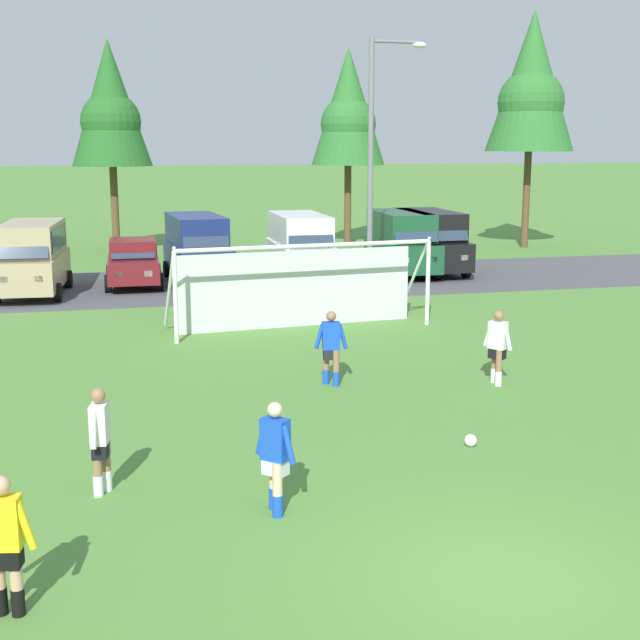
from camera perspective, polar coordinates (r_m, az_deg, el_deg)
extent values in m
plane|color=#518438|center=(24.70, -3.14, -0.51)|extent=(400.00, 400.00, 0.00)
cube|color=#4C4C51|center=(32.71, -5.82, 2.43)|extent=(52.00, 8.40, 0.01)
sphere|color=white|center=(15.31, 9.95, -7.87)|extent=(0.22, 0.22, 0.22)
sphere|color=black|center=(15.31, 9.95, -7.85)|extent=(0.08, 0.08, 0.08)
sphere|color=red|center=(15.33, 10.16, -7.84)|extent=(0.07, 0.07, 0.07)
cylinder|color=white|center=(25.09, 7.16, 2.44)|extent=(0.12, 0.12, 2.44)
cylinder|color=white|center=(22.83, -9.55, 1.47)|extent=(0.12, 0.12, 2.44)
cylinder|color=white|center=(23.53, -0.81, 4.93)|extent=(7.30, 0.82, 0.12)
cylinder|color=white|center=(25.87, 6.28, 3.01)|extent=(0.27, 1.94, 2.46)
cylinder|color=white|center=(23.68, -9.94, 2.11)|extent=(0.27, 1.94, 2.46)
cube|color=silver|center=(24.66, -1.54, 2.08)|extent=(6.93, 0.70, 2.20)
cylinder|color=tan|center=(10.51, -19.45, -16.05)|extent=(0.14, 0.14, 0.80)
cylinder|color=black|center=(10.71, -20.38, -17.03)|extent=(0.15, 0.15, 0.32)
cylinder|color=black|center=(10.62, -19.36, -17.20)|extent=(0.15, 0.15, 0.32)
cube|color=black|center=(10.41, -20.09, -14.40)|extent=(0.38, 0.28, 0.28)
cube|color=yellow|center=(10.26, -20.24, -12.48)|extent=(0.42, 0.31, 0.60)
sphere|color=tan|center=(10.09, -20.41, -10.25)|extent=(0.22, 0.22, 0.22)
cylinder|color=yellow|center=(10.16, -18.92, -12.76)|extent=(0.24, 0.13, 0.55)
cylinder|color=beige|center=(12.57, -3.07, -10.69)|extent=(0.14, 0.14, 0.80)
cylinder|color=beige|center=(12.32, -2.83, -11.17)|extent=(0.14, 0.14, 0.80)
cylinder|color=blue|center=(12.66, -3.06, -11.69)|extent=(0.15, 0.15, 0.32)
cylinder|color=blue|center=(12.41, -2.82, -12.19)|extent=(0.15, 0.15, 0.32)
cube|color=silver|center=(12.32, -2.97, -9.55)|extent=(0.40, 0.40, 0.28)
cube|color=blue|center=(12.19, -2.99, -7.88)|extent=(0.44, 0.44, 0.60)
sphere|color=beige|center=(12.06, -3.01, -5.96)|extent=(0.22, 0.22, 0.22)
cylinder|color=blue|center=(12.37, -3.84, -7.71)|extent=(0.22, 0.23, 0.55)
cylinder|color=blue|center=(12.04, -2.11, -8.24)|extent=(0.22, 0.23, 0.55)
cylinder|color=#936B4C|center=(18.68, 1.07, -3.20)|extent=(0.14, 0.14, 0.80)
cylinder|color=#936B4C|center=(18.84, 0.40, -3.07)|extent=(0.14, 0.14, 0.80)
cylinder|color=blue|center=(18.74, 1.07, -3.91)|extent=(0.15, 0.15, 0.32)
cylinder|color=blue|center=(18.90, 0.40, -3.77)|extent=(0.15, 0.15, 0.32)
cube|color=black|center=(18.68, 0.74, -2.18)|extent=(0.37, 0.27, 0.28)
cube|color=blue|center=(18.59, 0.74, -1.04)|extent=(0.41, 0.29, 0.60)
sphere|color=#936B4C|center=(18.50, 0.74, 0.26)|extent=(0.22, 0.22, 0.22)
cylinder|color=blue|center=(18.59, 1.52, -1.11)|extent=(0.24, 0.12, 0.55)
cylinder|color=blue|center=(18.61, -0.04, -1.09)|extent=(0.24, 0.12, 0.55)
cylinder|color=#936B4C|center=(13.56, -13.98, -9.33)|extent=(0.14, 0.14, 0.80)
cylinder|color=#936B4C|center=(13.39, -14.52, -9.62)|extent=(0.14, 0.14, 0.80)
cylinder|color=white|center=(13.65, -13.93, -10.27)|extent=(0.15, 0.15, 0.32)
cylinder|color=white|center=(13.48, -14.47, -10.58)|extent=(0.15, 0.15, 0.32)
cube|color=black|center=(13.37, -14.32, -8.20)|extent=(0.28, 0.37, 0.28)
cube|color=silver|center=(13.25, -14.40, -6.65)|extent=(0.31, 0.42, 0.60)
sphere|color=#936B4C|center=(13.12, -14.49, -4.86)|extent=(0.22, 0.22, 0.22)
cylinder|color=silver|center=(13.48, -14.02, -6.40)|extent=(0.13, 0.24, 0.55)
cylinder|color=silver|center=(13.03, -14.78, -7.07)|extent=(0.13, 0.24, 0.55)
cylinder|color=#936B4C|center=(19.08, 11.76, -3.12)|extent=(0.14, 0.14, 0.80)
cylinder|color=#936B4C|center=(19.33, 11.48, -2.92)|extent=(0.14, 0.14, 0.80)
cylinder|color=white|center=(19.14, 11.73, -3.82)|extent=(0.15, 0.15, 0.32)
cylinder|color=white|center=(19.39, 11.45, -3.61)|extent=(0.15, 0.15, 0.32)
cube|color=black|center=(19.13, 11.66, -2.09)|extent=(0.38, 0.40, 0.28)
cube|color=white|center=(19.05, 11.70, -0.98)|extent=(0.42, 0.45, 0.60)
sphere|color=#936B4C|center=(18.96, 11.75, 0.29)|extent=(0.22, 0.22, 0.22)
cylinder|color=white|center=(18.91, 12.32, -1.16)|extent=(0.21, 0.24, 0.55)
cylinder|color=white|center=(19.19, 11.09, -0.92)|extent=(0.21, 0.24, 0.55)
cube|color=tan|center=(31.48, -18.47, 3.13)|extent=(2.33, 4.94, 1.10)
cube|color=tan|center=(31.54, -18.54, 5.16)|extent=(2.12, 4.23, 1.10)
cube|color=#28384C|center=(29.61, -19.13, 4.70)|extent=(1.70, 0.59, 0.91)
cube|color=#28384C|center=(31.41, -16.90, 5.23)|extent=(0.31, 3.48, 0.77)
cube|color=white|center=(29.08, -18.14, 2.60)|extent=(0.29, 0.10, 0.20)
cube|color=white|center=(29.26, -20.23, 2.52)|extent=(0.29, 0.10, 0.20)
cube|color=#B21414|center=(33.70, -16.95, 3.83)|extent=(0.29, 0.10, 0.20)
cube|color=#B21414|center=(33.86, -18.76, 3.75)|extent=(0.29, 0.10, 0.20)
cylinder|color=black|center=(29.96, -16.99, 1.76)|extent=(0.29, 0.66, 0.64)
cylinder|color=black|center=(32.87, -16.33, 2.63)|extent=(0.29, 0.66, 0.64)
cylinder|color=black|center=(33.17, -19.69, 2.49)|extent=(0.29, 0.66, 0.64)
cube|color=maroon|center=(32.60, -12.25, 3.43)|extent=(1.90, 4.24, 0.76)
cube|color=maroon|center=(32.66, -12.31, 4.68)|extent=(1.71, 2.14, 0.64)
cube|color=#28384C|center=(31.70, -12.30, 4.45)|extent=(1.54, 0.35, 0.55)
cube|color=#28384C|center=(32.67, -10.84, 4.75)|extent=(0.08, 1.79, 0.45)
cube|color=white|center=(30.56, -11.30, 3.04)|extent=(0.28, 0.09, 0.20)
cube|color=white|center=(30.56, -13.16, 2.96)|extent=(0.28, 0.09, 0.20)
cube|color=#B21414|center=(34.64, -11.46, 4.02)|extent=(0.28, 0.09, 0.20)
cube|color=#B21414|center=(34.64, -13.10, 3.94)|extent=(0.28, 0.09, 0.20)
cylinder|color=black|center=(31.38, -10.56, 2.49)|extent=(0.26, 0.65, 0.64)
cylinder|color=black|center=(31.38, -13.85, 2.35)|extent=(0.26, 0.65, 0.64)
cylinder|color=black|center=(33.96, -10.72, 3.16)|extent=(0.26, 0.65, 0.64)
cylinder|color=black|center=(33.96, -13.76, 3.03)|extent=(0.26, 0.65, 0.64)
cube|color=navy|center=(33.25, -8.10, 4.03)|extent=(2.29, 4.92, 1.10)
cube|color=navy|center=(33.32, -8.22, 5.95)|extent=(2.08, 4.21, 1.10)
cube|color=#28384C|center=(31.39, -7.61, 5.59)|extent=(1.69, 0.58, 0.91)
cube|color=#28384C|center=(33.48, -6.67, 6.01)|extent=(0.28, 3.48, 0.77)
cube|color=white|center=(31.04, -6.38, 3.64)|extent=(0.28, 0.10, 0.20)
cube|color=white|center=(30.84, -8.35, 3.54)|extent=(0.28, 0.10, 0.20)
cube|color=#B21414|center=(35.64, -7.90, 4.62)|extent=(0.28, 0.10, 0.20)
cube|color=#B21414|center=(35.47, -9.62, 4.53)|extent=(0.28, 0.10, 0.20)
cylinder|color=black|center=(32.05, -5.90, 2.81)|extent=(0.28, 0.66, 0.64)
cylinder|color=black|center=(31.72, -9.37, 2.63)|extent=(0.28, 0.66, 0.64)
cylinder|color=black|center=(34.94, -6.91, 3.51)|extent=(0.28, 0.66, 0.64)
cylinder|color=black|center=(34.63, -10.10, 3.35)|extent=(0.28, 0.66, 0.64)
cube|color=silver|center=(33.41, -1.29, 4.18)|extent=(2.02, 4.82, 1.10)
cube|color=silver|center=(33.48, -1.37, 6.09)|extent=(1.85, 4.12, 1.10)
cube|color=#28384C|center=(31.57, -0.64, 5.72)|extent=(1.67, 0.48, 0.91)
cube|color=#28384C|center=(33.68, 0.16, 6.12)|extent=(0.08, 3.49, 0.77)
cube|color=white|center=(31.24, 0.57, 3.76)|extent=(0.28, 0.08, 0.20)
cube|color=white|center=(31.00, -1.37, 3.70)|extent=(0.28, 0.08, 0.20)
cube|color=#B21414|center=(35.81, -1.22, 4.76)|extent=(0.28, 0.08, 0.20)
cube|color=#B21414|center=(35.60, -2.92, 4.70)|extent=(0.28, 0.08, 0.20)
cylinder|color=black|center=(32.27, 0.96, 2.93)|extent=(0.25, 0.64, 0.64)
cylinder|color=black|center=(31.85, -2.47, 2.81)|extent=(0.25, 0.64, 0.64)
cylinder|color=black|center=(35.13, -0.22, 3.64)|extent=(0.25, 0.64, 0.64)
cylinder|color=black|center=(34.75, -3.38, 3.53)|extent=(0.25, 0.64, 0.64)
cube|color=#194C2D|center=(34.76, 5.43, 4.42)|extent=(2.21, 4.90, 1.10)
cube|color=#194C2D|center=(34.83, 5.37, 6.25)|extent=(2.01, 4.19, 1.10)
cube|color=#28384C|center=(32.96, 6.33, 5.90)|extent=(1.69, 0.55, 0.91)
cube|color=#28384C|center=(35.10, 6.81, 6.26)|extent=(0.22, 3.48, 0.77)
cube|color=white|center=(32.68, 7.49, 4.01)|extent=(0.28, 0.09, 0.20)
cube|color=white|center=(32.36, 5.68, 3.97)|extent=(0.28, 0.09, 0.20)
cube|color=#B21414|center=(37.15, 5.22, 4.96)|extent=(0.28, 0.09, 0.20)
cube|color=#B21414|center=(36.87, 3.60, 4.93)|extent=(0.28, 0.09, 0.20)
cylinder|color=black|center=(33.72, 7.72, 3.20)|extent=(0.27, 0.65, 0.64)
cylinder|color=black|center=(33.15, 4.50, 3.13)|extent=(0.27, 0.65, 0.64)
cylinder|color=black|center=(36.52, 6.25, 3.88)|extent=(0.27, 0.65, 0.64)
cylinder|color=black|center=(36.00, 3.25, 3.81)|extent=(0.27, 0.65, 0.64)
cube|color=black|center=(35.33, 7.28, 4.49)|extent=(2.04, 4.83, 1.10)
cube|color=black|center=(35.41, 7.22, 6.30)|extent=(1.87, 4.13, 1.10)
cube|color=#28384C|center=(33.57, 8.36, 5.95)|extent=(1.67, 0.49, 0.91)
cube|color=#28384C|center=(35.73, 8.60, 6.31)|extent=(0.10, 3.49, 0.77)
cube|color=white|center=(33.34, 9.54, 4.09)|extent=(0.28, 0.08, 0.20)
cube|color=white|center=(32.95, 7.80, 4.06)|extent=(0.28, 0.08, 0.20)
cube|color=#B21414|center=(37.71, 6.83, 5.02)|extent=(0.28, 0.08, 0.20)
cube|color=#B21414|center=(37.37, 5.27, 4.99)|extent=(0.28, 0.08, 0.20)
cylinder|color=black|center=(34.38, 9.64, 3.30)|extent=(0.25, 0.64, 0.64)
cylinder|color=black|center=(33.69, 6.55, 3.22)|extent=(0.25, 0.64, 0.64)
cylinder|color=black|center=(37.13, 7.90, 3.96)|extent=(0.25, 0.64, 0.64)
cylinder|color=black|center=(36.48, 5.01, 3.89)|extent=(0.25, 0.64, 0.64)
cylinder|color=brown|center=(42.64, -13.42, 7.10)|extent=(0.36, 0.36, 4.15)
cone|color=#236023|center=(42.57, -13.74, 13.80)|extent=(3.74, 3.74, 5.82)
sphere|color=#236023|center=(42.54, -13.68, 12.63)|extent=(2.80, 2.80, 2.80)
cylinder|color=brown|center=(44.62, 1.85, 7.58)|extent=(0.36, 0.36, 4.14)
cone|color=#2D702D|center=(44.56, 1.89, 13.96)|extent=(3.72, 3.72, 5.79)
sphere|color=#2D702D|center=(44.53, 1.88, 12.84)|extent=(2.79, 2.79, 2.79)
cylinder|color=brown|center=(45.10, 13.50, 7.75)|extent=(0.36, 0.36, 4.82)
cone|color=#2D702D|center=(45.12, 13.85, 15.10)|extent=(4.34, 4.34, 6.75)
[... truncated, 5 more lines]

